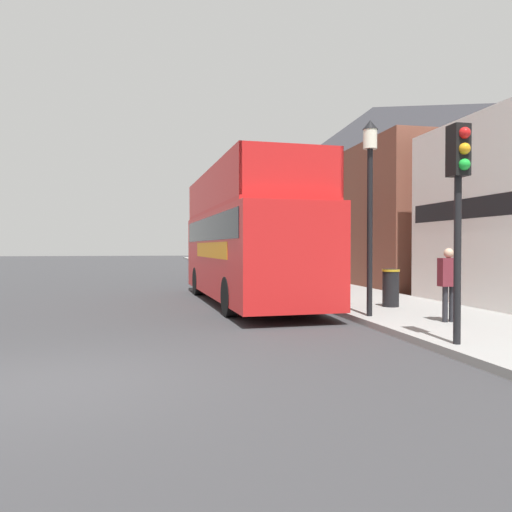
% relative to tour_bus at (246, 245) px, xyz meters
% --- Properties ---
extents(ground_plane, '(144.00, 144.00, 0.00)m').
position_rel_tour_bus_xyz_m(ground_plane, '(-4.17, 12.32, -1.81)').
color(ground_plane, '#333335').
extents(sidewalk, '(3.77, 108.00, 0.14)m').
position_rel_tour_bus_xyz_m(sidewalk, '(3.64, 9.32, -1.74)').
color(sidewalk, gray).
rests_on(sidewalk, ground_plane).
extents(brick_terrace_rear, '(6.00, 16.83, 9.11)m').
position_rel_tour_bus_xyz_m(brick_terrace_rear, '(8.53, 9.25, 2.74)').
color(brick_terrace_rear, brown).
rests_on(brick_terrace_rear, ground_plane).
extents(tour_bus, '(2.94, 9.75, 4.07)m').
position_rel_tour_bus_xyz_m(tour_bus, '(0.00, 0.00, 0.00)').
color(tour_bus, red).
rests_on(tour_bus, ground_plane).
extents(parked_car_ahead_of_bus, '(1.91, 4.50, 1.38)m').
position_rel_tour_bus_xyz_m(parked_car_ahead_of_bus, '(0.67, 7.99, -1.16)').
color(parked_car_ahead_of_bus, navy).
rests_on(parked_car_ahead_of_bus, ground_plane).
extents(pedestrian_second, '(0.42, 0.23, 1.59)m').
position_rel_tour_bus_xyz_m(pedestrian_second, '(3.39, -5.68, -0.72)').
color(pedestrian_second, '#232328').
rests_on(pedestrian_second, sidewalk).
extents(traffic_signal, '(0.28, 0.42, 3.63)m').
position_rel_tour_bus_xyz_m(traffic_signal, '(2.11, -7.93, 0.99)').
color(traffic_signal, black).
rests_on(traffic_signal, sidewalk).
extents(lamp_post_nearest, '(0.35, 0.35, 4.56)m').
position_rel_tour_bus_xyz_m(lamp_post_nearest, '(2.11, -4.48, 1.48)').
color(lamp_post_nearest, black).
rests_on(lamp_post_nearest, sidewalk).
extents(lamp_post_second, '(0.35, 0.35, 4.59)m').
position_rel_tour_bus_xyz_m(lamp_post_second, '(2.22, 4.27, 1.50)').
color(lamp_post_second, black).
rests_on(lamp_post_second, sidewalk).
extents(litter_bin, '(0.48, 0.48, 1.02)m').
position_rel_tour_bus_xyz_m(litter_bin, '(3.45, -2.89, -1.13)').
color(litter_bin, black).
rests_on(litter_bin, sidewalk).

